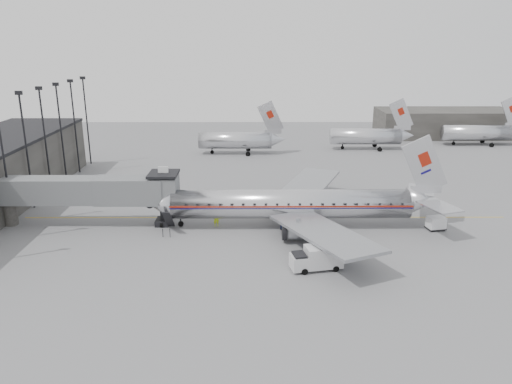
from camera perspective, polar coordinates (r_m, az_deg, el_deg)
ground at (r=56.93m, az=-1.93°, el=-5.00°), size 160.00×160.00×0.00m
hangar at (r=122.10m, az=20.76°, el=7.39°), size 30.00×12.00×6.00m
apron_line at (r=62.51m, az=0.99°, el=-2.92°), size 60.00×0.15×0.01m
jet_bridge at (r=61.76m, az=-17.51°, el=0.09°), size 21.00×6.20×7.10m
floodlight_masts at (r=73.09m, az=-23.87°, el=5.38°), size 0.90×42.25×15.25m
distant_aircraft_near at (r=96.59m, az=-2.28°, el=5.99°), size 16.39×3.20×10.26m
distant_aircraft_mid at (r=102.93m, az=12.51°, el=6.30°), size 16.39×3.20×10.26m
distant_aircraft_far at (r=114.25m, az=23.98°, el=6.28°), size 16.39×3.20×10.26m
airliner at (r=58.96m, az=4.66°, el=-1.37°), size 35.02×32.48×11.08m
service_van at (r=48.88m, az=7.00°, el=-7.45°), size 5.25×2.85×2.34m
baggage_cart_navy at (r=58.58m, az=4.01°, el=-3.39°), size 2.61×2.22×1.78m
baggage_cart_white at (r=62.01m, az=19.87°, el=-3.33°), size 2.29×1.90×1.59m
ramp_worker at (r=59.53m, az=-4.55°, el=-3.06°), size 0.78×0.60×1.90m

